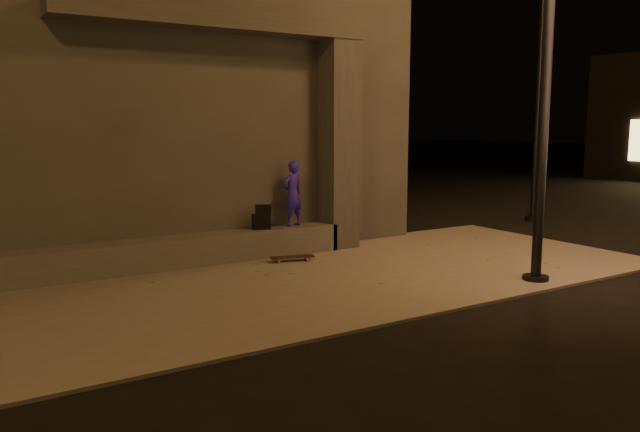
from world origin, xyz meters
TOP-DOWN VIEW (x-y plane):
  - ground at (0.00, 0.00)m, footprint 120.00×120.00m
  - sidewalk at (0.00, 2.00)m, footprint 11.00×4.40m
  - building at (-1.00, 6.49)m, footprint 9.00×5.10m
  - ledge at (-1.50, 3.75)m, footprint 6.00×0.55m
  - column at (1.70, 3.75)m, footprint 0.55×0.55m
  - canopy at (-0.50, 3.80)m, footprint 5.00×0.70m
  - skateboarder at (0.76, 3.75)m, footprint 0.46×0.35m
  - backpack at (0.16, 3.75)m, footprint 0.35×0.28m
  - skateboard at (0.39, 3.10)m, footprint 0.73×0.36m
  - street_lamp_2 at (7.36, 4.08)m, footprint 0.36×0.36m

SIDE VIEW (x-z plane):
  - ground at x=0.00m, z-range 0.00..0.00m
  - sidewalk at x=0.00m, z-range 0.00..0.04m
  - skateboard at x=0.39m, z-range 0.07..0.14m
  - ledge at x=-1.50m, z-range 0.04..0.49m
  - backpack at x=0.16m, z-range 0.42..0.84m
  - skateboarder at x=0.76m, z-range 0.49..1.60m
  - column at x=1.70m, z-range 0.04..3.64m
  - building at x=-1.00m, z-range -0.01..5.22m
  - canopy at x=-0.50m, z-range 3.64..3.92m
  - street_lamp_2 at x=7.36m, z-range 0.50..8.31m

